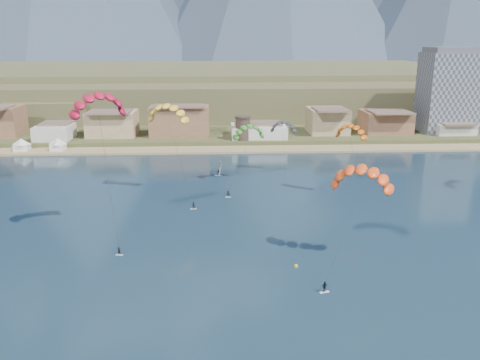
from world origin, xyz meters
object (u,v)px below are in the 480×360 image
at_px(kitesurfer_yellow, 168,110).
at_px(kitesurfer_red, 98,101).
at_px(apartment_tower, 449,90).
at_px(watchtower, 243,128).
at_px(kitesurfer_green, 249,130).
at_px(windsurfer, 219,171).
at_px(buoy, 296,266).
at_px(kitesurfer_orange, 362,174).

bearing_deg(kitesurfer_yellow, kitesurfer_red, -109.28).
xyz_separation_m(apartment_tower, watchtower, (-80.00, -14.00, -11.45)).
bearing_deg(kitesurfer_green, apartment_tower, 37.78).
height_order(apartment_tower, kitesurfer_green, apartment_tower).
bearing_deg(windsurfer, buoy, -78.19).
bearing_deg(apartment_tower, kitesurfer_red, -138.02).
distance_m(apartment_tower, kitesurfer_green, 102.72).
bearing_deg(kitesurfer_red, kitesurfer_yellow, 70.72).
relative_size(kitesurfer_orange, windsurfer, 5.20).
xyz_separation_m(apartment_tower, kitesurfer_yellow, (-100.99, -71.61, 2.74)).
bearing_deg(kitesurfer_red, apartment_tower, 41.98).
relative_size(kitesurfer_red, windsurfer, 7.30).
relative_size(kitesurfer_orange, buoy, 29.80).
height_order(apartment_tower, windsurfer, apartment_tower).
relative_size(kitesurfer_red, kitesurfer_yellow, 1.17).
height_order(apartment_tower, kitesurfer_orange, apartment_tower).
distance_m(apartment_tower, buoy, 139.18).
relative_size(watchtower, kitesurfer_red, 0.30).
xyz_separation_m(kitesurfer_yellow, kitesurfer_orange, (35.72, -40.08, -5.33)).
height_order(kitesurfer_red, kitesurfer_orange, kitesurfer_red).
bearing_deg(kitesurfer_orange, kitesurfer_green, 108.01).
distance_m(kitesurfer_red, kitesurfer_orange, 48.37).
distance_m(apartment_tower, kitesurfer_red, 149.31).
height_order(windsurfer, buoy, windsurfer).
bearing_deg(buoy, windsurfer, 101.81).
distance_m(apartment_tower, watchtower, 82.02).
bearing_deg(watchtower, kitesurfer_yellow, -110.02).
height_order(kitesurfer_orange, kitesurfer_green, kitesurfer_orange).
bearing_deg(kitesurfer_red, watchtower, 70.22).
relative_size(apartment_tower, kitesurfer_green, 1.69).
distance_m(kitesurfer_yellow, buoy, 53.80).
height_order(apartment_tower, kitesurfer_red, apartment_tower).
distance_m(watchtower, buoy, 101.18).
bearing_deg(windsurfer, kitesurfer_yellow, -126.72).
xyz_separation_m(kitesurfer_yellow, kitesurfer_green, (19.85, 8.72, -6.37)).
height_order(kitesurfer_red, buoy, kitesurfer_red).
distance_m(kitesurfer_green, windsurfer, 16.83).
relative_size(windsurfer, buoy, 5.73).
bearing_deg(kitesurfer_red, kitesurfer_green, 51.12).
xyz_separation_m(kitesurfer_yellow, windsurfer, (12.07, 16.18, -19.29)).
bearing_deg(kitesurfer_green, watchtower, 88.66).
bearing_deg(apartment_tower, buoy, -123.65).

